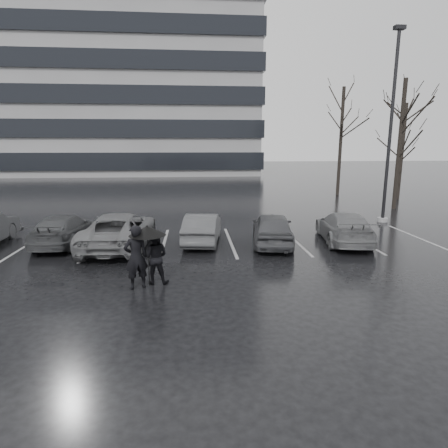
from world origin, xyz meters
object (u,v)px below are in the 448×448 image
Objects in this scene: car_east at (344,227)px; tree_ne at (402,152)px; car_west_a at (202,228)px; pedestrian_left at (136,257)px; car_west_c at (64,230)px; car_west_b at (120,230)px; pedestrian_right at (155,257)px; car_main at (272,228)px; lamp_post at (390,137)px; tree_east at (400,146)px; tree_north at (341,142)px.

tree_ne reaches higher than car_east.
tree_ne is at bearing -135.11° from car_west_a.
car_west_c is at bearing -78.94° from pedestrian_left.
pedestrian_right is (1.79, -4.13, 0.10)m from car_west_b.
car_west_c is at bearing 5.75° from car_east.
car_main is 17.40m from tree_ne.
car_main reaches higher than car_east.
car_west_b is at bearing 8.31° from car_main.
lamp_post is at bearing -138.30° from pedestrian_right.
tree_ne is (5.32, 7.95, -0.94)m from lamp_post.
tree_east is at bearing 54.54° from lamp_post.
tree_north reaches higher than car_west_c.
pedestrian_left is at bearing -139.49° from tree_east.
lamp_post is (9.77, 3.52, 3.82)m from car_west_a.
tree_east is (14.12, 12.12, 3.19)m from pedestrian_right.
car_main is 0.41× the size of lamp_post.
tree_ne is 0.82× the size of tree_north.
lamp_post is (3.81, 3.98, 3.80)m from car_east.
tree_north is at bearing -149.09° from pedestrian_left.
tree_east reaches higher than car_east.
car_west_c is (-2.38, 0.71, -0.09)m from car_west_b.
lamp_post reaches higher than tree_east.
car_west_c is 11.68m from car_east.
car_west_c is (-8.56, 0.78, -0.06)m from car_main.
tree_ne reaches higher than car_west_c.
tree_north reaches higher than tree_ne.
car_west_b is 18.10m from tree_east.
car_east is at bearing -127.40° from tree_ne.
pedestrian_left is at bearing 38.62° from car_east.
tree_north is (-1.00, 7.00, 0.25)m from tree_east.
tree_ne is at bearing -144.62° from car_west_b.
car_west_c is 0.61× the size of tree_ne.
lamp_post reaches higher than car_west_a.
car_west_a is (-2.86, 0.58, -0.05)m from car_main.
pedestrian_right is at bearing -139.36° from tree_east.
car_east is (11.66, -0.65, 0.02)m from car_west_c.
car_east reaches higher than car_west_c.
pedestrian_right is at bearing -135.88° from tree_ne.
car_west_a is 18.89m from tree_north.
tree_east reaches higher than pedestrian_right.
pedestrian_left is 14.98m from lamp_post.
car_west_b is 2.48m from car_west_c.
tree_north is at bearing 98.13° from tree_east.
tree_east is 0.94× the size of tree_north.
car_west_a is 4.89m from pedestrian_right.
pedestrian_left is at bearing 51.08° from car_main.
pedestrian_left is 0.22× the size of tree_north.
car_main is at bearing -120.07° from tree_north.
pedestrian_left reaches higher than car_east.
pedestrian_right is 18.88m from tree_east.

